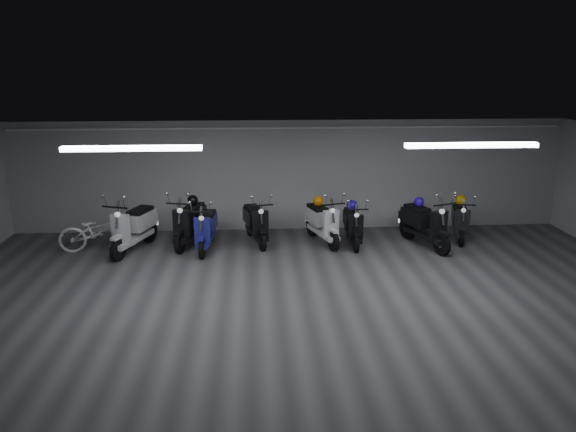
{
  "coord_description": "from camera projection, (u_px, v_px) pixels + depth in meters",
  "views": [
    {
      "loc": [
        -0.89,
        -8.47,
        4.17
      ],
      "look_at": [
        -0.21,
        2.5,
        1.05
      ],
      "focal_mm": 33.81,
      "sensor_mm": 36.0,
      "label": 1
    }
  ],
  "objects": [
    {
      "name": "conduit",
      "position": [
        290.0,
        128.0,
        13.33
      ],
      "size": [
        13.6,
        0.05,
        0.05
      ],
      "primitive_type": "cylinder",
      "rotation": [
        0.0,
        1.57,
        0.0
      ],
      "color": "white",
      "rests_on": "back_wall"
    },
    {
      "name": "scooter_4",
      "position": [
        206.0,
        222.0,
        12.36
      ],
      "size": [
        0.74,
        1.81,
        1.31
      ],
      "primitive_type": null,
      "rotation": [
        0.0,
        0.0,
        -0.09
      ],
      "color": "navy",
      "rests_on": "floor"
    },
    {
      "name": "scooter_6",
      "position": [
        323.0,
        216.0,
        12.81
      ],
      "size": [
        1.14,
        1.94,
        1.37
      ],
      "primitive_type": null,
      "rotation": [
        0.0,
        0.0,
        0.31
      ],
      "color": "white",
      "rests_on": "floor"
    },
    {
      "name": "helmet_0",
      "position": [
        193.0,
        200.0,
        12.86
      ],
      "size": [
        0.26,
        0.26,
        0.26
      ],
      "primitive_type": "sphere",
      "color": "black",
      "rests_on": "scooter_3"
    },
    {
      "name": "scooter_7",
      "position": [
        353.0,
        219.0,
        12.73
      ],
      "size": [
        0.6,
        1.69,
        1.25
      ],
      "primitive_type": null,
      "rotation": [
        0.0,
        0.0,
        -0.03
      ],
      "color": "black",
      "rests_on": "floor"
    },
    {
      "name": "scooter_2",
      "position": [
        133.0,
        220.0,
        12.24
      ],
      "size": [
        1.29,
        2.11,
        1.49
      ],
      "primitive_type": null,
      "rotation": [
        0.0,
        0.0,
        -0.34
      ],
      "color": "silver",
      "rests_on": "floor"
    },
    {
      "name": "helmet_1",
      "position": [
        352.0,
        205.0,
        12.87
      ],
      "size": [
        0.26,
        0.26,
        0.26
      ],
      "primitive_type": "sphere",
      "color": "#210D91",
      "rests_on": "scooter_7"
    },
    {
      "name": "helmet_4",
      "position": [
        461.0,
        200.0,
        13.24
      ],
      "size": [
        0.29,
        0.29,
        0.29
      ],
      "primitive_type": "sphere",
      "color": "#E1AE0D",
      "rests_on": "scooter_9"
    },
    {
      "name": "bicycle",
      "position": [
        99.0,
        226.0,
        12.35
      ],
      "size": [
        1.87,
        1.03,
        1.14
      ],
      "primitive_type": "imported",
      "rotation": [
        0.0,
        0.0,
        1.81
      ],
      "color": "white",
      "rests_on": "floor"
    },
    {
      "name": "floor",
      "position": [
        309.0,
        314.0,
        9.32
      ],
      "size": [
        14.0,
        10.0,
        0.01
      ],
      "primitive_type": "cube",
      "color": "#3B3B3E",
      "rests_on": "ground"
    },
    {
      "name": "fluor_strip_left",
      "position": [
        132.0,
        148.0,
        9.35
      ],
      "size": [
        2.4,
        0.18,
        0.08
      ],
      "primitive_type": "cube",
      "color": "white",
      "rests_on": "ceiling"
    },
    {
      "name": "helmet_3",
      "position": [
        318.0,
        201.0,
        12.96
      ],
      "size": [
        0.26,
        0.26,
        0.26
      ],
      "primitive_type": "sphere",
      "color": "orange",
      "rests_on": "scooter_6"
    },
    {
      "name": "scooter_9",
      "position": [
        461.0,
        215.0,
        13.1
      ],
      "size": [
        0.98,
        1.77,
        1.25
      ],
      "primitive_type": null,
      "rotation": [
        0.0,
        0.0,
        -0.27
      ],
      "color": "black",
      "rests_on": "floor"
    },
    {
      "name": "back_wall",
      "position": [
        290.0,
        176.0,
        13.74
      ],
      "size": [
        14.0,
        0.01,
        2.8
      ],
      "primitive_type": "cube",
      "color": "#9D9D9F",
      "rests_on": "ground"
    },
    {
      "name": "scooter_5",
      "position": [
        256.0,
        216.0,
        12.82
      ],
      "size": [
        1.0,
        1.88,
        1.33
      ],
      "primitive_type": null,
      "rotation": [
        0.0,
        0.0,
        0.24
      ],
      "color": "black",
      "rests_on": "floor"
    },
    {
      "name": "scooter_3",
      "position": [
        189.0,
        215.0,
        12.69
      ],
      "size": [
        1.1,
        2.02,
        1.43
      ],
      "primitive_type": null,
      "rotation": [
        0.0,
        0.0,
        -0.25
      ],
      "color": "black",
      "rests_on": "floor"
    },
    {
      "name": "scooter_8",
      "position": [
        425.0,
        217.0,
        12.54
      ],
      "size": [
        1.27,
        2.05,
        1.45
      ],
      "primitive_type": null,
      "rotation": [
        0.0,
        0.0,
        0.35
      ],
      "color": "black",
      "rests_on": "floor"
    },
    {
      "name": "fluor_strip_right",
      "position": [
        471.0,
        145.0,
        9.71
      ],
      "size": [
        2.4,
        0.18,
        0.08
      ],
      "primitive_type": "cube",
      "color": "white",
      "rests_on": "ceiling"
    },
    {
      "name": "helmet_2",
      "position": [
        419.0,
        202.0,
        12.7
      ],
      "size": [
        0.24,
        0.24,
        0.24
      ],
      "primitive_type": "sphere",
      "color": "#250E9B",
      "rests_on": "scooter_8"
    },
    {
      "name": "ceiling",
      "position": [
        311.0,
        152.0,
        8.56
      ],
      "size": [
        14.0,
        10.0,
        0.01
      ],
      "primitive_type": "cube",
      "color": "gray",
      "rests_on": "ground"
    }
  ]
}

